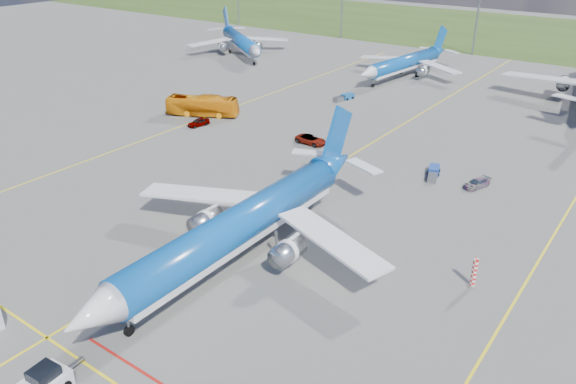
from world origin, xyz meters
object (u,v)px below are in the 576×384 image
Objects in this scene: bg_jet_nw at (241,55)px; service_car_b at (311,140)px; main_airliner at (240,259)px; service_car_a at (199,122)px; baggage_tug_c at (344,97)px; warning_post at (474,272)px; bg_jet_nnw at (403,77)px; uld_container at (204,250)px; service_car_c at (477,183)px; baggage_tug_w at (433,173)px; apron_bus at (202,106)px.

bg_jet_nw is 7.58× the size of service_car_b.
service_car_b is (51.49, -44.07, 0.70)m from bg_jet_nw.
bg_jet_nw is 0.88× the size of main_airliner.
baggage_tug_c is at bearing 78.66° from service_car_a.
main_airliner is at bearing -155.89° from warning_post.
bg_jet_nnw reaches higher than service_car_b.
uld_container is 37.10m from service_car_c.
bg_jet_nw reaches higher than service_car_b.
bg_jet_nw reaches higher than baggage_tug_w.
bg_jet_nnw is at bearing 103.20° from main_airliner.
bg_jet_nw reaches higher than service_car_a.
uld_container is at bearing -71.90° from bg_jet_nnw.
bg_jet_nnw reaches higher than service_car_c.
bg_jet_nnw reaches higher than baggage_tug_w.
bg_jet_nnw is at bearing -45.81° from apron_bus.
bg_jet_nnw is (44.81, 3.04, 0.00)m from bg_jet_nw.
service_car_b is at bearing -75.04° from bg_jet_nnw.
baggage_tug_c is (15.45, 23.31, -1.29)m from apron_bus.
apron_bus is 50.01m from service_car_c.
uld_container is 47.47m from apron_bus.
uld_container reaches higher than service_car_a.
service_car_c is (13.65, 31.25, 0.58)m from main_airliner.
uld_container is at bearing -153.83° from main_airliner.
baggage_tug_c is (43.32, -20.18, 0.50)m from bg_jet_nw.
service_car_a is at bearing -168.93° from apron_bus.
main_airliner is 59.55m from baggage_tug_c.
bg_jet_nnw is 7.04× the size of service_car_b.
bg_jet_nw is at bearing 51.36° from service_car_b.
baggage_tug_w is at bearing 75.70° from main_airliner.
baggage_tug_c is at bearing -79.57° from bg_jet_nw.
apron_bus is at bearing 138.72° from service_car_a.
warning_post is 61.67m from apron_bus.
warning_post is 62.44m from baggage_tug_c.
apron_bus reaches higher than service_car_c.
service_car_a is at bearing 167.13° from baggage_tug_w.
warning_post is at bearing 27.75° from uld_container.
bg_jet_nw is 9.47× the size of service_car_c.
service_car_a is (3.48, -4.64, -1.13)m from apron_bus.
service_car_a is (-13.46, -51.17, 0.66)m from bg_jet_nnw.
bg_jet_nnw reaches higher than baggage_tug_c.
service_car_b is 1.25× the size of service_car_c.
service_car_c is at bearing -22.87° from baggage_tug_c.
main_airliner is 34.11m from service_car_c.
bg_jet_nw reaches higher than apron_bus.
main_airliner is (19.38, -78.99, 0.00)m from bg_jet_nnw.
service_car_a is 20.55m from service_car_b.
main_airliner reaches higher than bg_jet_nw.
baggage_tug_c is (11.97, 27.95, -0.16)m from service_car_a.
warning_post is 0.07× the size of main_airliner.
bg_jet_nnw is (-40.23, 69.66, -1.50)m from warning_post.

